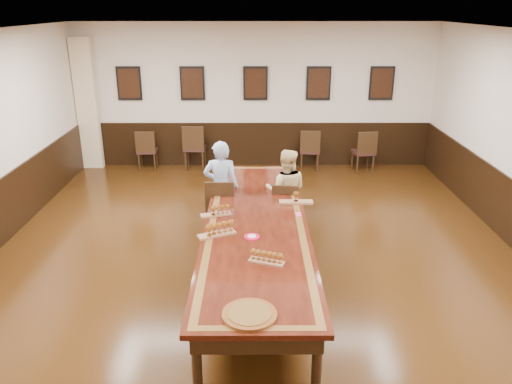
{
  "coord_description": "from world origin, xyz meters",
  "views": [
    {
      "loc": [
        -0.02,
        -6.24,
        3.55
      ],
      "look_at": [
        0.0,
        0.5,
        1.0
      ],
      "focal_mm": 35.0,
      "sensor_mm": 36.0,
      "label": 1
    }
  ],
  "objects_px": {
    "spare_chair_c": "(310,149)",
    "conference_table": "(256,231)",
    "spare_chair_a": "(147,149)",
    "spare_chair_b": "(195,147)",
    "person_man": "(221,187)",
    "carved_platter": "(250,314)",
    "chair_woman": "(285,208)",
    "chair_man": "(221,206)",
    "spare_chair_d": "(363,151)",
    "person_woman": "(286,191)"
  },
  "relations": [
    {
      "from": "spare_chair_c",
      "to": "conference_table",
      "type": "height_order",
      "value": "spare_chair_c"
    },
    {
      "from": "spare_chair_c",
      "to": "spare_chair_a",
      "type": "bearing_deg",
      "value": 4.32
    },
    {
      "from": "spare_chair_a",
      "to": "spare_chair_b",
      "type": "relative_size",
      "value": 0.89
    },
    {
      "from": "person_man",
      "to": "carved_platter",
      "type": "bearing_deg",
      "value": 99.58
    },
    {
      "from": "chair_woman",
      "to": "spare_chair_c",
      "type": "xyz_separation_m",
      "value": [
        0.75,
        3.4,
        0.02
      ]
    },
    {
      "from": "chair_man",
      "to": "spare_chair_d",
      "type": "bearing_deg",
      "value": -130.53
    },
    {
      "from": "person_man",
      "to": "person_woman",
      "type": "height_order",
      "value": "person_man"
    },
    {
      "from": "chair_woman",
      "to": "spare_chair_c",
      "type": "relative_size",
      "value": 0.96
    },
    {
      "from": "spare_chair_b",
      "to": "person_woman",
      "type": "xyz_separation_m",
      "value": [
        1.87,
        -3.38,
        0.19
      ]
    },
    {
      "from": "spare_chair_c",
      "to": "conference_table",
      "type": "relative_size",
      "value": 0.19
    },
    {
      "from": "chair_woman",
      "to": "carved_platter",
      "type": "distance_m",
      "value": 3.51
    },
    {
      "from": "carved_platter",
      "to": "spare_chair_a",
      "type": "bearing_deg",
      "value": 109.16
    },
    {
      "from": "spare_chair_b",
      "to": "spare_chair_d",
      "type": "relative_size",
      "value": 1.08
    },
    {
      "from": "spare_chair_a",
      "to": "spare_chair_c",
      "type": "height_order",
      "value": "spare_chair_c"
    },
    {
      "from": "person_woman",
      "to": "spare_chair_a",
      "type": "bearing_deg",
      "value": -42.23
    },
    {
      "from": "spare_chair_c",
      "to": "carved_platter",
      "type": "height_order",
      "value": "spare_chair_c"
    },
    {
      "from": "spare_chair_a",
      "to": "carved_platter",
      "type": "height_order",
      "value": "spare_chair_a"
    },
    {
      "from": "conference_table",
      "to": "chair_man",
      "type": "bearing_deg",
      "value": 114.85
    },
    {
      "from": "chair_woman",
      "to": "spare_chair_d",
      "type": "distance_m",
      "value": 3.79
    },
    {
      "from": "spare_chair_c",
      "to": "spare_chair_b",
      "type": "bearing_deg",
      "value": 3.16
    },
    {
      "from": "chair_woman",
      "to": "spare_chair_d",
      "type": "height_order",
      "value": "spare_chair_d"
    },
    {
      "from": "spare_chair_d",
      "to": "person_woman",
      "type": "relative_size",
      "value": 0.68
    },
    {
      "from": "spare_chair_b",
      "to": "carved_platter",
      "type": "distance_m",
      "value": 7.05
    },
    {
      "from": "person_woman",
      "to": "conference_table",
      "type": "relative_size",
      "value": 0.28
    },
    {
      "from": "spare_chair_b",
      "to": "spare_chair_c",
      "type": "bearing_deg",
      "value": 179.94
    },
    {
      "from": "spare_chair_a",
      "to": "person_woman",
      "type": "height_order",
      "value": "person_woman"
    },
    {
      "from": "chair_woman",
      "to": "spare_chair_d",
      "type": "relative_size",
      "value": 0.94
    },
    {
      "from": "spare_chair_d",
      "to": "carved_platter",
      "type": "distance_m",
      "value": 7.15
    },
    {
      "from": "spare_chair_a",
      "to": "person_man",
      "type": "distance_m",
      "value": 3.87
    },
    {
      "from": "spare_chair_a",
      "to": "spare_chair_b",
      "type": "height_order",
      "value": "spare_chair_b"
    },
    {
      "from": "person_man",
      "to": "spare_chair_a",
      "type": "bearing_deg",
      "value": -58.86
    },
    {
      "from": "spare_chair_c",
      "to": "conference_table",
      "type": "distance_m",
      "value": 4.81
    },
    {
      "from": "chair_man",
      "to": "person_man",
      "type": "height_order",
      "value": "person_man"
    },
    {
      "from": "chair_woman",
      "to": "spare_chair_a",
      "type": "height_order",
      "value": "spare_chair_a"
    },
    {
      "from": "person_man",
      "to": "conference_table",
      "type": "relative_size",
      "value": 0.31
    },
    {
      "from": "spare_chair_c",
      "to": "person_man",
      "type": "bearing_deg",
      "value": 66.55
    },
    {
      "from": "person_woman",
      "to": "spare_chair_d",
      "type": "bearing_deg",
      "value": -115.07
    },
    {
      "from": "spare_chair_d",
      "to": "person_man",
      "type": "height_order",
      "value": "person_man"
    },
    {
      "from": "chair_woman",
      "to": "person_man",
      "type": "relative_size",
      "value": 0.58
    },
    {
      "from": "spare_chair_b",
      "to": "conference_table",
      "type": "distance_m",
      "value": 4.92
    },
    {
      "from": "spare_chair_d",
      "to": "person_woman",
      "type": "bearing_deg",
      "value": 50.79
    },
    {
      "from": "spare_chair_a",
      "to": "chair_man",
      "type": "bearing_deg",
      "value": 115.55
    },
    {
      "from": "spare_chair_c",
      "to": "person_woman",
      "type": "relative_size",
      "value": 0.67
    },
    {
      "from": "spare_chair_b",
      "to": "chair_woman",
      "type": "bearing_deg",
      "value": 119.72
    },
    {
      "from": "spare_chair_b",
      "to": "person_woman",
      "type": "relative_size",
      "value": 0.73
    },
    {
      "from": "spare_chair_a",
      "to": "conference_table",
      "type": "distance_m",
      "value": 5.29
    },
    {
      "from": "chair_man",
      "to": "conference_table",
      "type": "relative_size",
      "value": 0.19
    },
    {
      "from": "spare_chair_d",
      "to": "spare_chair_c",
      "type": "bearing_deg",
      "value": -14.78
    },
    {
      "from": "spare_chair_c",
      "to": "carved_platter",
      "type": "distance_m",
      "value": 6.97
    },
    {
      "from": "chair_man",
      "to": "spare_chair_d",
      "type": "height_order",
      "value": "chair_man"
    }
  ]
}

